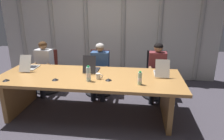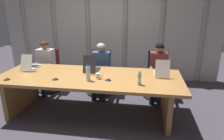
{
  "view_description": "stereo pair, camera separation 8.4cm",
  "coord_description": "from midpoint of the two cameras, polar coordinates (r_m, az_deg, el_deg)",
  "views": [
    {
      "loc": [
        0.82,
        -3.27,
        1.95
      ],
      "look_at": [
        0.39,
        0.09,
        0.85
      ],
      "focal_mm": 32.47,
      "sensor_mm": 36.0,
      "label": 1
    },
    {
      "loc": [
        0.9,
        -3.26,
        1.95
      ],
      "look_at": [
        0.39,
        0.09,
        0.85
      ],
      "focal_mm": 32.47,
      "sensor_mm": 36.0,
      "label": 2
    }
  ],
  "objects": [
    {
      "name": "office_chair_center",
      "position": [
        4.57,
        11.79,
        -2.67
      ],
      "size": [
        0.6,
        0.6,
        0.98
      ],
      "rotation": [
        0.0,
        0.0,
        -1.56
      ],
      "color": "black",
      "rests_on": "ground_plane"
    },
    {
      "name": "water_bottle_secondary",
      "position": [
        3.18,
        7.1,
        -2.41
      ],
      "size": [
        0.06,
        0.06,
        0.22
      ],
      "color": "#ADD1B2",
      "rests_on": "conference_table"
    },
    {
      "name": "conference_mic_middle",
      "position": [
        3.5,
        -16.4,
        -2.48
      ],
      "size": [
        0.11,
        0.11,
        0.03
      ],
      "primitive_type": "cone",
      "color": "black",
      "rests_on": "conference_table"
    },
    {
      "name": "conference_mic_left_side",
      "position": [
        3.35,
        -1.71,
        -2.67
      ],
      "size": [
        0.11,
        0.11,
        0.03
      ],
      "primitive_type": "cone",
      "color": "black",
      "rests_on": "conference_table"
    },
    {
      "name": "conference_table",
      "position": [
        3.64,
        -7.01,
        -4.08
      ],
      "size": [
        3.22,
        1.18,
        0.75
      ],
      "color": "#B77F42",
      "rests_on": "ground_plane"
    },
    {
      "name": "laptop_left_end",
      "position": [
        4.24,
        -22.68,
        0.98
      ],
      "size": [
        0.24,
        0.48,
        0.31
      ],
      "rotation": [
        0.0,
        0.0,
        1.62
      ],
      "color": "beige",
      "rests_on": "conference_table"
    },
    {
      "name": "office_chair_left_mid",
      "position": [
        4.63,
        -4.25,
        -2.06
      ],
      "size": [
        0.6,
        0.6,
        0.96
      ],
      "rotation": [
        0.0,
        0.0,
        -1.6
      ],
      "color": "#511E19",
      "rests_on": "ground_plane"
    },
    {
      "name": "water_bottle_primary",
      "position": [
        3.32,
        -7.36,
        -1.17
      ],
      "size": [
        0.07,
        0.07,
        0.26
      ],
      "color": "silver",
      "rests_on": "conference_table"
    },
    {
      "name": "office_chair_left_end",
      "position": [
        5.01,
        -18.08,
        -1.48
      ],
      "size": [
        0.6,
        0.61,
        0.93
      ],
      "rotation": [
        0.0,
        0.0,
        -1.4
      ],
      "color": "#511E19",
      "rests_on": "ground_plane"
    },
    {
      "name": "person_left_mid",
      "position": [
        4.38,
        -4.05,
        0.84
      ],
      "size": [
        0.39,
        0.55,
        1.16
      ],
      "rotation": [
        0.0,
        0.0,
        -1.55
      ],
      "color": "#335184",
      "rests_on": "ground_plane"
    },
    {
      "name": "ground_plane",
      "position": [
        3.9,
        -6.67,
        -12.11
      ],
      "size": [
        11.49,
        11.49,
        0.0
      ],
      "primitive_type": "plane",
      "color": "#47424C"
    },
    {
      "name": "laptop_left_mid",
      "position": [
        3.79,
        -6.45,
        0.47
      ],
      "size": [
        0.25,
        0.43,
        0.34
      ],
      "rotation": [
        0.0,
        0.0,
        1.54
      ],
      "color": "#2D2D33",
      "rests_on": "conference_table"
    },
    {
      "name": "person_left_end",
      "position": [
        4.79,
        -19.41,
        1.39
      ],
      "size": [
        0.4,
        0.56,
        1.17
      ],
      "rotation": [
        0.0,
        0.0,
        -1.64
      ],
      "color": "silver",
      "rests_on": "ground_plane"
    },
    {
      "name": "laptop_center",
      "position": [
        3.68,
        13.03,
        -0.5
      ],
      "size": [
        0.24,
        0.42,
        0.31
      ],
      "rotation": [
        0.0,
        0.0,
        1.57
      ],
      "color": "beige",
      "rests_on": "conference_table"
    },
    {
      "name": "person_center",
      "position": [
        4.31,
        12.1,
        0.41
      ],
      "size": [
        0.37,
        0.55,
        1.19
      ],
      "rotation": [
        0.0,
        0.0,
        -1.59
      ],
      "color": "brown",
      "rests_on": "ground_plane"
    },
    {
      "name": "curtain_backdrop",
      "position": [
        5.44,
        -2.01,
        14.34
      ],
      "size": [
        5.75,
        0.17,
        3.2
      ],
      "color": "beige",
      "rests_on": "ground_plane"
    },
    {
      "name": "coffee_mug_near",
      "position": [
        3.42,
        -4.57,
        -1.73
      ],
      "size": [
        0.12,
        0.08,
        0.1
      ],
      "color": "white",
      "rests_on": "conference_table"
    },
    {
      "name": "conference_mic_right_side",
      "position": [
        3.78,
        -28.28,
        -2.45
      ],
      "size": [
        0.11,
        0.11,
        0.03
      ],
      "primitive_type": "cone",
      "color": "black",
      "rests_on": "conference_table"
    }
  ]
}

